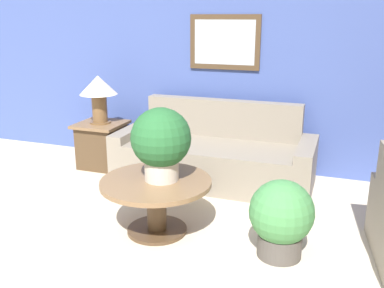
% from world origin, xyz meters
% --- Properties ---
extents(wall_back, '(7.57, 0.09, 2.60)m').
position_xyz_m(wall_back, '(-0.00, 3.32, 1.30)').
color(wall_back, '#42569E').
rests_on(wall_back, ground_plane).
extents(couch_main, '(2.21, 0.89, 0.88)m').
position_xyz_m(couch_main, '(0.01, 2.74, 0.29)').
color(couch_main, gray).
rests_on(couch_main, ground_plane).
extents(coffee_table, '(0.95, 0.95, 0.48)m').
position_xyz_m(coffee_table, '(-0.10, 1.39, 0.35)').
color(coffee_table, '#4C3823').
rests_on(coffee_table, ground_plane).
extents(side_table, '(0.56, 0.56, 0.56)m').
position_xyz_m(side_table, '(-1.46, 2.73, 0.29)').
color(side_table, '#4C3823').
rests_on(side_table, ground_plane).
extents(table_lamp, '(0.45, 0.45, 0.58)m').
position_xyz_m(table_lamp, '(-1.46, 2.73, 0.97)').
color(table_lamp, brown).
rests_on(table_lamp, side_table).
extents(potted_plant_on_table, '(0.51, 0.51, 0.62)m').
position_xyz_m(potted_plant_on_table, '(-0.06, 1.42, 0.82)').
color(potted_plant_on_table, beige).
rests_on(potted_plant_on_table, coffee_table).
extents(potted_plant_floor, '(0.50, 0.50, 0.63)m').
position_xyz_m(potted_plant_floor, '(0.97, 1.36, 0.33)').
color(potted_plant_floor, '#4C4742').
rests_on(potted_plant_floor, ground_plane).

